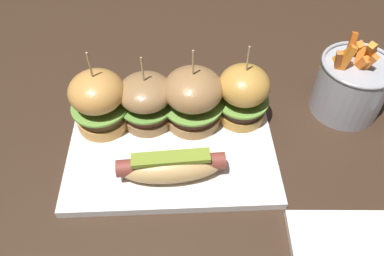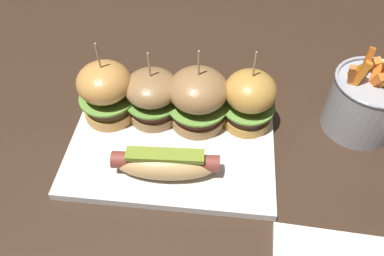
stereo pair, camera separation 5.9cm
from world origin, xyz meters
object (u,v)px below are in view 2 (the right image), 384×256
Objects in this scene: slider_far_left at (106,92)px; fries_bucket at (365,102)px; platter_main at (172,145)px; slider_center_left at (152,96)px; hot_dog at (168,163)px; slider_far_right at (249,99)px; slider_center_right at (198,98)px.

slider_far_left is 0.43m from fries_bucket.
slider_center_left is (-0.04, 0.06, 0.05)m from platter_main.
slider_far_left is 0.08m from slider_center_left.
slider_far_right reaches higher than hot_dog.
hot_dog reaches higher than platter_main.
platter_main is 2.25× the size of fries_bucket.
slider_center_left is (0.08, 0.01, -0.01)m from slider_far_left.
slider_center_right is at bearing -3.15° from slider_center_left.
fries_bucket is (0.31, 0.15, 0.02)m from hot_dog.
slider_far_right is (0.24, 0.01, -0.00)m from slider_far_left.
slider_far_right reaches higher than fries_bucket.
hot_dog is at bearing -134.30° from slider_far_right.
platter_main is at bearing -56.29° from slider_center_left.
fries_bucket is at bearing 7.65° from slider_far_right.
slider_far_right is at bearing 4.20° from slider_center_right.
slider_far_left is at bearing 136.68° from hot_dog.
slider_center_left is (-0.04, 0.12, 0.02)m from hot_dog.
slider_far_right is (0.08, 0.01, -0.00)m from slider_center_right.
slider_far_left reaches higher than slider_center_right.
slider_far_left is (-0.12, 0.11, 0.03)m from hot_dog.
platter_main is 0.09m from slider_center_left.
platter_main is 2.50× the size of slider_center_left.
slider_center_left is at bearing 176.85° from slider_center_right.
hot_dog is 0.12m from slider_center_right.
platter_main is 0.14m from slider_far_left.
slider_far_left is at bearing -175.15° from slider_center_left.
hot_dog is at bearing -86.74° from platter_main.
slider_center_right and slider_far_right have the same top height.
platter_main is 0.33m from fries_bucket.
slider_far_left reaches higher than slider_far_right.
fries_bucket is (0.19, 0.03, -0.01)m from slider_far_right.
slider_center_right reaches higher than hot_dog.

